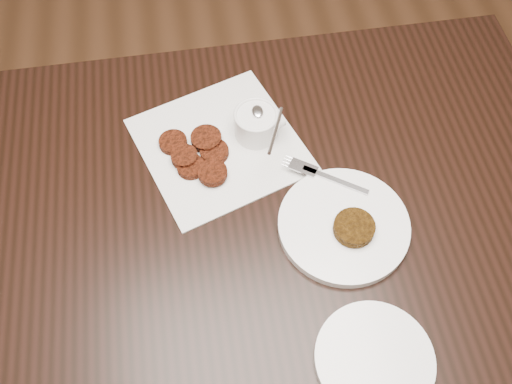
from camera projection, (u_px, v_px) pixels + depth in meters
table at (225, 307)px, 1.28m from camera, size 1.33×0.86×0.75m
napkin at (220, 145)px, 1.05m from camera, size 0.35×0.35×0.00m
sauce_ramekin at (256, 113)px, 1.02m from camera, size 0.12×0.12×0.11m
patty_cluster at (196, 156)px, 1.03m from camera, size 0.24×0.24×0.02m
plate_with_patty at (344, 223)px, 0.95m from camera, size 0.31×0.31×0.03m
plate_empty at (374, 359)px, 0.84m from camera, size 0.24×0.24×0.01m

